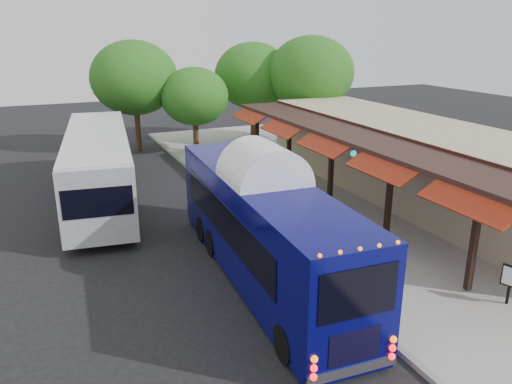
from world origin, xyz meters
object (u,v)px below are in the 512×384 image
ped_a (371,243)px  sign_board (511,278)px  city_bus (99,164)px  ped_c (303,179)px  ped_b (261,177)px  coach_bus (263,223)px  ped_d (268,187)px

ped_a → sign_board: bearing=-45.9°
ped_a → city_bus: bearing=139.5°
ped_c → sign_board: 10.83m
ped_a → sign_board: 4.33m
ped_b → sign_board: (2.58, -11.87, -0.13)m
city_bus → ped_a: (7.49, -10.72, -0.91)m
coach_bus → ped_a: coach_bus is taller
city_bus → ped_c: (8.72, -3.70, -0.75)m
ped_b → ped_d: 1.16m
coach_bus → ped_b: coach_bus is taller
ped_a → ped_c: (1.23, 7.02, 0.16)m
ped_b → sign_board: size_ratio=1.57×
city_bus → ped_c: bearing=-16.0°
coach_bus → ped_b: bearing=69.3°
ped_d → ped_c: bearing=-172.7°
ped_b → ped_d: (-0.15, -1.14, -0.15)m
city_bus → ped_d: 7.90m
ped_d → coach_bus: bearing=69.0°
ped_a → ped_c: bearing=94.7°
ped_b → sign_board: ped_b is taller
city_bus → ped_c: size_ratio=6.73×
ped_c → sign_board: bearing=89.7°
city_bus → sign_board: bearing=-49.4°
ped_a → ped_d: bearing=109.5°
city_bus → ped_d: (6.89, -3.77, -0.88)m
ped_b → ped_c: (1.68, -1.08, -0.02)m
ped_a → ped_c: 7.13m
coach_bus → ped_a: bearing=-9.9°
coach_bus → city_bus: (-3.87, 9.91, -0.10)m
coach_bus → city_bus: bearing=114.1°
ped_d → sign_board: (2.73, -10.73, 0.02)m
coach_bus → ped_a: 3.85m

